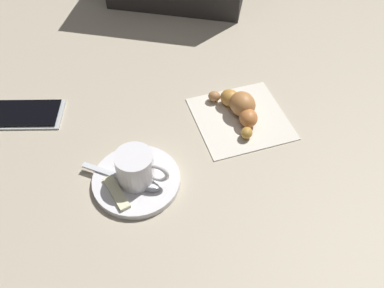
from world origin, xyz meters
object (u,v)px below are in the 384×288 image
(napkin, at_px, (241,118))
(teaspoon, at_px, (133,181))
(saucer, at_px, (137,180))
(cell_phone, at_px, (19,114))
(sugar_packet, at_px, (116,193))
(espresso_cup, at_px, (136,168))
(croissant, at_px, (240,106))

(napkin, bearing_deg, teaspoon, -169.76)
(saucer, relative_size, cell_phone, 0.80)
(sugar_packet, bearing_deg, teaspoon, 103.63)
(saucer, height_order, cell_phone, saucer)
(espresso_cup, distance_m, croissant, 0.22)
(napkin, bearing_deg, sugar_packet, -169.14)
(espresso_cup, height_order, croissant, espresso_cup)
(napkin, bearing_deg, croissant, 73.63)
(saucer, height_order, croissant, croissant)
(teaspoon, xyz_separation_m, napkin, (0.22, 0.04, -0.01))
(teaspoon, bearing_deg, saucer, 29.09)
(sugar_packet, bearing_deg, saucer, 106.39)
(teaspoon, distance_m, sugar_packet, 0.03)
(teaspoon, relative_size, croissant, 0.84)
(teaspoon, bearing_deg, espresso_cup, 11.73)
(sugar_packet, height_order, cell_phone, sugar_packet)
(saucer, xyz_separation_m, napkin, (0.22, 0.04, -0.00))
(sugar_packet, relative_size, cell_phone, 0.39)
(sugar_packet, relative_size, napkin, 0.42)
(espresso_cup, distance_m, teaspoon, 0.03)
(espresso_cup, relative_size, cell_phone, 0.42)
(espresso_cup, height_order, teaspoon, espresso_cup)
(saucer, bearing_deg, sugar_packet, -161.93)
(croissant, distance_m, cell_phone, 0.39)
(espresso_cup, xyz_separation_m, sugar_packet, (-0.04, -0.01, -0.02))
(espresso_cup, relative_size, teaspoon, 0.64)
(sugar_packet, distance_m, napkin, 0.26)
(saucer, xyz_separation_m, sugar_packet, (-0.04, -0.01, 0.01))
(saucer, bearing_deg, napkin, 9.58)
(teaspoon, distance_m, cell_phone, 0.27)
(croissant, bearing_deg, sugar_packet, -167.24)
(espresso_cup, height_order, sugar_packet, espresso_cup)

